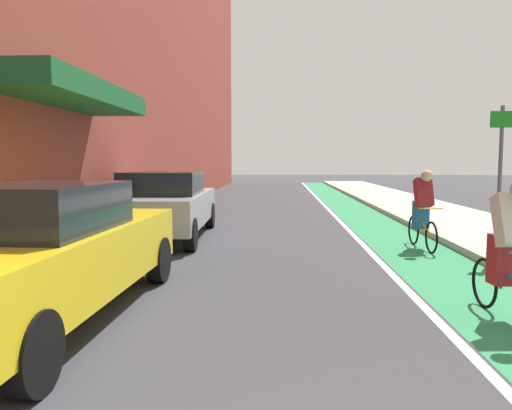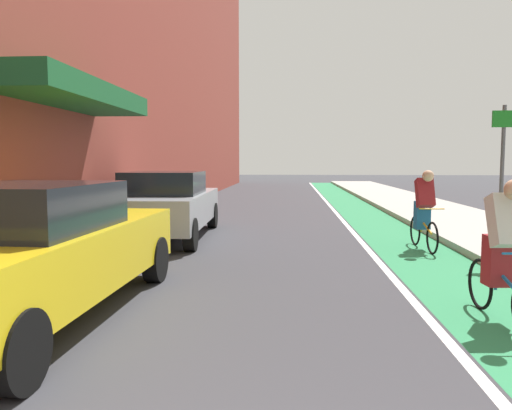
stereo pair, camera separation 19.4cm
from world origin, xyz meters
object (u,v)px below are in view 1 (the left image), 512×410
Objects in this scene: cyclist_mid at (422,207)px; parked_sedan_yellow_cab at (39,251)px; cyclist_lead at (509,250)px; parked_sedan_silver at (165,204)px; street_sign_post at (500,164)px.

parked_sedan_yellow_cab is at bearing -138.58° from cyclist_mid.
cyclist_lead reaches higher than parked_sedan_yellow_cab.
cyclist_mid reaches higher than parked_sedan_silver.
cyclist_mid is at bearing -11.65° from parked_sedan_silver.
parked_sedan_silver is 7.01m from street_sign_post.
street_sign_post is at bearing 68.43° from cyclist_lead.
cyclist_lead is (5.15, -5.76, 0.02)m from parked_sedan_silver.
cyclist_lead is 0.63× the size of street_sign_post.
cyclist_lead is 4.32m from street_sign_post.
cyclist_mid is (5.50, -1.13, 0.06)m from parked_sedan_silver.
cyclist_lead is (5.15, 0.23, 0.02)m from parked_sedan_yellow_cab.
parked_sedan_yellow_cab is 7.94m from street_sign_post.
street_sign_post is at bearing -15.33° from parked_sedan_silver.
parked_sedan_silver is 1.77× the size of street_sign_post.
cyclist_lead reaches higher than parked_sedan_silver.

